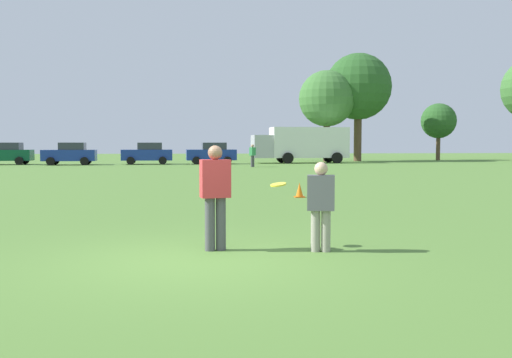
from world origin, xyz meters
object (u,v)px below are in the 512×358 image
at_px(player_defender, 321,202).
at_px(parked_car_mid_left, 70,154).
at_px(box_truck, 302,143).
at_px(bystander_field_marshal, 253,154).
at_px(traffic_cone, 299,190).
at_px(parked_car_center, 148,153).
at_px(parked_car_mid_right, 212,153).
at_px(frisbee, 278,185).
at_px(parked_car_near_left, 6,153).
at_px(player_thrower, 215,191).

bearing_deg(player_defender, parked_car_mid_left, 106.68).
height_order(box_truck, bystander_field_marshal, box_truck).
bearing_deg(bystander_field_marshal, traffic_cone, -92.62).
relative_size(parked_car_mid_left, parked_car_center, 1.00).
xyz_separation_m(parked_car_mid_left, parked_car_mid_right, (11.55, 0.82, 0.00)).
relative_size(frisbee, traffic_cone, 0.57).
bearing_deg(parked_car_mid_left, parked_car_center, 8.01).
bearing_deg(parked_car_mid_right, player_defender, -89.68).
bearing_deg(bystander_field_marshal, parked_car_center, 140.75).
distance_m(frisbee, parked_car_center, 39.96).
height_order(player_defender, traffic_cone, player_defender).
relative_size(traffic_cone, parked_car_near_left, 0.11).
relative_size(parked_car_mid_left, bystander_field_marshal, 2.54).
distance_m(frisbee, parked_car_mid_right, 39.60).
relative_size(traffic_cone, parked_car_mid_right, 0.11).
xyz_separation_m(player_defender, bystander_field_marshal, (2.55, 33.51, 0.14)).
bearing_deg(parked_car_near_left, traffic_cone, -59.26).
bearing_deg(box_truck, player_thrower, -103.02).
xyz_separation_m(player_defender, parked_car_mid_left, (-11.77, 39.30, 0.11)).
xyz_separation_m(frisbee, traffic_cone, (2.05, 8.77, -0.83)).
relative_size(parked_car_near_left, parked_car_center, 1.00).
xyz_separation_m(traffic_cone, parked_car_mid_right, (-1.66, 30.82, 0.69)).
relative_size(player_defender, bystander_field_marshal, 0.86).
distance_m(player_defender, frisbee, 0.84).
bearing_deg(frisbee, player_defender, -40.37).
relative_size(traffic_cone, box_truck, 0.06).
xyz_separation_m(parked_car_near_left, box_truck, (25.03, 1.16, 0.83)).
relative_size(parked_car_mid_left, box_truck, 0.50).
height_order(parked_car_mid_left, parked_car_center, same).
bearing_deg(player_thrower, parked_car_center, 95.62).
xyz_separation_m(parked_car_mid_left, box_truck, (19.67, 2.39, 0.83)).
height_order(player_defender, frisbee, player_defender).
height_order(parked_car_near_left, bystander_field_marshal, parked_car_near_left).
bearing_deg(box_truck, parked_car_near_left, -177.34).
bearing_deg(parked_car_near_left, bystander_field_marshal, -19.63).
bearing_deg(box_truck, parked_car_mid_right, -169.01).
bearing_deg(frisbee, traffic_cone, 76.82).
height_order(frisbee, parked_car_near_left, parked_car_near_left).
bearing_deg(box_truck, frisbee, -101.67).
distance_m(traffic_cone, bystander_field_marshal, 24.25).
distance_m(player_thrower, parked_car_mid_right, 39.85).
height_order(parked_car_near_left, parked_car_center, same).
xyz_separation_m(player_thrower, parked_car_mid_left, (-10.09, 39.00, -0.04)).
distance_m(parked_car_near_left, bystander_field_marshal, 20.90).
xyz_separation_m(player_thrower, player_defender, (1.68, -0.30, -0.16)).
xyz_separation_m(parked_car_mid_right, box_truck, (8.11, 1.58, 0.83)).
bearing_deg(parked_car_mid_left, player_defender, -73.32).
xyz_separation_m(player_defender, parked_car_center, (-5.61, 40.17, 0.11)).
relative_size(frisbee, parked_car_mid_left, 0.06).
relative_size(parked_car_mid_left, parked_car_mid_right, 1.00).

